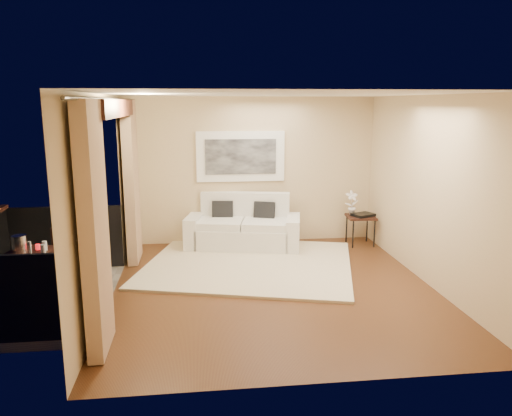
{
  "coord_description": "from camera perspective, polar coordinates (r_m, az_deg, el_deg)",
  "views": [
    {
      "loc": [
        -1.06,
        -6.65,
        2.59
      ],
      "look_at": [
        -0.19,
        0.57,
        1.05
      ],
      "focal_mm": 35.0,
      "sensor_mm": 36.0,
      "label": 1
    }
  ],
  "objects": [
    {
      "name": "orchid",
      "position": [
        9.41,
        10.89,
        0.61
      ],
      "size": [
        0.24,
        0.17,
        0.45
      ],
      "primitive_type": "imported",
      "rotation": [
        0.0,
        0.0,
        0.04
      ],
      "color": "white",
      "rests_on": "side_table"
    },
    {
      "name": "ice_bucket",
      "position": [
        6.87,
        -25.41,
        -3.66
      ],
      "size": [
        0.18,
        0.18,
        0.2
      ],
      "primitive_type": "cylinder",
      "color": "white",
      "rests_on": "bistro_table"
    },
    {
      "name": "side_table",
      "position": [
        9.39,
        11.88,
        -1.24
      ],
      "size": [
        0.54,
        0.54,
        0.55
      ],
      "rotation": [
        0.0,
        0.0,
        -0.08
      ],
      "color": "black",
      "rests_on": "floor"
    },
    {
      "name": "balcony_chair_far",
      "position": [
        7.66,
        -20.69,
        -4.69
      ],
      "size": [
        0.41,
        0.42,
        0.87
      ],
      "rotation": [
        0.0,
        0.0,
        3.04
      ],
      "color": "black",
      "rests_on": "balcony"
    },
    {
      "name": "glass_b",
      "position": [
        6.78,
        -23.01,
        -4.0
      ],
      "size": [
        0.06,
        0.06,
        0.12
      ],
      "primitive_type": "cylinder",
      "color": "white",
      "rests_on": "bistro_table"
    },
    {
      "name": "bistro_table",
      "position": [
        6.79,
        -24.09,
        -5.3
      ],
      "size": [
        0.79,
        0.79,
        0.78
      ],
      "rotation": [
        0.0,
        0.0,
        -0.22
      ],
      "color": "black",
      "rests_on": "balcony"
    },
    {
      "name": "candle",
      "position": [
        6.86,
        -23.67,
        -4.1
      ],
      "size": [
        0.06,
        0.06,
        0.07
      ],
      "primitive_type": "cylinder",
      "color": "red",
      "rests_on": "bistro_table"
    },
    {
      "name": "floor",
      "position": [
        7.21,
        2.06,
        -9.1
      ],
      "size": [
        5.0,
        5.0,
        0.0
      ],
      "primitive_type": "plane",
      "color": "#543018",
      "rests_on": "ground"
    },
    {
      "name": "room_shell",
      "position": [
        6.73,
        -16.33,
        10.88
      ],
      "size": [
        5.0,
        6.4,
        5.0
      ],
      "color": "white",
      "rests_on": "ground"
    },
    {
      "name": "balcony",
      "position": [
        7.42,
        -24.33,
        -8.13
      ],
      "size": [
        1.81,
        2.6,
        1.17
      ],
      "color": "#605B56",
      "rests_on": "ground"
    },
    {
      "name": "sofa",
      "position": [
        9.06,
        -1.41,
        -2.4
      ],
      "size": [
        2.15,
        1.27,
        0.97
      ],
      "rotation": [
        0.0,
        0.0,
        -0.21
      ],
      "color": "white",
      "rests_on": "floor"
    },
    {
      "name": "curtains",
      "position": [
        6.85,
        -15.59,
        0.95
      ],
      "size": [
        0.16,
        4.8,
        2.64
      ],
      "color": "tan",
      "rests_on": "ground"
    },
    {
      "name": "rug",
      "position": [
        8.17,
        -0.79,
        -6.38
      ],
      "size": [
        3.88,
        3.58,
        0.04
      ],
      "primitive_type": "cube",
      "rotation": [
        0.0,
        0.0,
        -0.27
      ],
      "color": "beige",
      "rests_on": "floor"
    },
    {
      "name": "vase",
      "position": [
        6.6,
        -24.42,
        -4.25
      ],
      "size": [
        0.04,
        0.04,
        0.18
      ],
      "primitive_type": "cylinder",
      "color": "silver",
      "rests_on": "bistro_table"
    },
    {
      "name": "glass_a",
      "position": [
        6.63,
        -23.15,
        -4.36
      ],
      "size": [
        0.06,
        0.06,
        0.12
      ],
      "primitive_type": "cylinder",
      "color": "silver",
      "rests_on": "bistro_table"
    },
    {
      "name": "artwork",
      "position": [
        9.2,
        -1.77,
        5.9
      ],
      "size": [
        1.62,
        0.07,
        0.92
      ],
      "color": "white",
      "rests_on": "room_shell"
    },
    {
      "name": "balcony_chair_near",
      "position": [
        7.01,
        -20.4,
        -5.13
      ],
      "size": [
        0.47,
        0.47,
        1.07
      ],
      "rotation": [
        0.0,
        0.0,
        -0.01
      ],
      "color": "black",
      "rests_on": "balcony"
    },
    {
      "name": "tray",
      "position": [
        9.36,
        12.15,
        -0.76
      ],
      "size": [
        0.46,
        0.41,
        0.05
      ],
      "primitive_type": "cube",
      "rotation": [
        0.0,
        0.0,
        0.42
      ],
      "color": "black",
      "rests_on": "side_table"
    }
  ]
}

